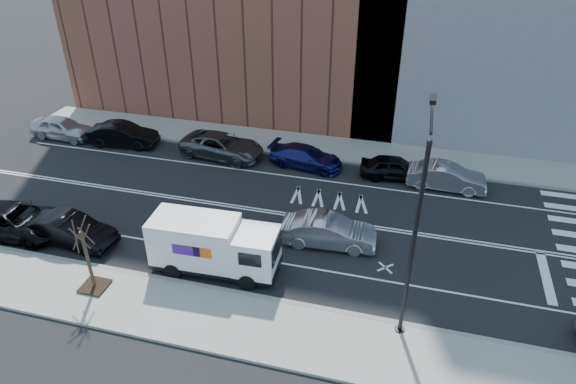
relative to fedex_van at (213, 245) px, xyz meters
The scene contains 18 objects.
ground 6.16m from the fedex_van, 69.53° to the left, with size 120.00×120.00×0.00m, color black.
sidewalk_near 4.08m from the fedex_van, 56.85° to the right, with size 44.00×3.60×0.15m, color gray.
sidewalk_far 14.62m from the fedex_van, 81.74° to the left, with size 44.00×3.60×0.15m, color gray.
curb_near 2.88m from the fedex_van, 33.83° to the right, with size 44.00×0.25×0.17m, color gray.
curb_far 12.85m from the fedex_van, 80.58° to the left, with size 44.00×0.25×0.17m, color gray.
road_markings 6.16m from the fedex_van, 69.53° to the left, with size 40.00×8.60×0.01m, color white, non-canonical shape.
streetlight 9.86m from the fedex_van, ahead, with size 0.44×4.02×9.34m.
street_tree 5.65m from the fedex_van, 150.31° to the right, with size 1.20×1.20×3.75m.
fedex_van is the anchor object (origin of this frame).
far_parked_a 19.94m from the fedex_van, 145.88° to the left, with size 1.90×4.73×1.61m, color #B5B4BA.
far_parked_b 16.09m from the fedex_van, 135.72° to the left, with size 1.73×4.96×1.63m, color black.
far_parked_c 12.11m from the fedex_van, 109.39° to the left, with size 2.66×5.76×1.60m, color #4F5257.
far_parked_d 11.64m from the fedex_van, 80.69° to the left, with size 1.99×4.90×1.42m, color navy.
far_parked_e 13.80m from the fedex_van, 56.07° to the left, with size 1.75×4.35×1.48m, color black.
far_parked_f 15.49m from the fedex_van, 45.28° to the left, with size 1.66×4.76×1.57m, color #A4A4A9.
driving_sedan 6.11m from the fedex_van, 35.00° to the left, with size 1.72×4.92×1.62m, color #B2B1B6.
near_parked_rear_a 8.05m from the fedex_van, behind, with size 1.68×4.82×1.59m, color black.
near_parked_rear_b 11.57m from the fedex_van, behind, with size 2.76×5.98×1.66m, color black.
Camera 1 is at (6.41, -23.57, 16.51)m, focal length 32.00 mm.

